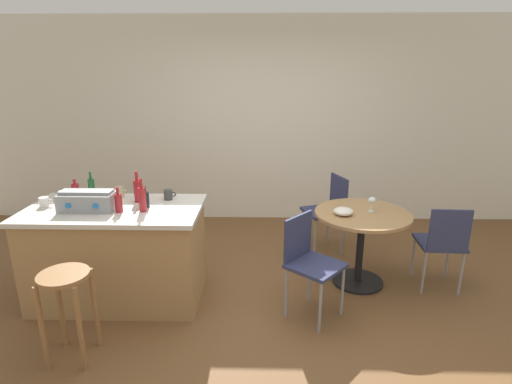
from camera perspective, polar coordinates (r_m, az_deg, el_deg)
name	(u,v)px	position (r m, az deg, el deg)	size (l,w,h in m)	color
ground_plane	(266,308)	(3.79, 1.45, -15.81)	(8.80, 8.80, 0.00)	brown
back_wall	(267,122)	(5.58, 1.55, 9.73)	(8.00, 0.10, 2.70)	silver
kitchen_island	(118,253)	(3.94, -18.63, -8.09)	(1.52, 0.83, 0.88)	#A37A4C
wooden_stool	(67,296)	(3.26, -24.92, -13.06)	(0.35, 0.35, 0.68)	olive
dining_table	(361,230)	(4.06, 14.49, -5.15)	(0.90, 0.90, 0.74)	black
folding_chair_near	(309,258)	(3.50, 7.39, -9.13)	(0.56, 0.56, 0.87)	navy
folding_chair_far	(443,241)	(4.22, 24.59, -6.24)	(0.42, 0.42, 0.85)	navy
folding_chair_left	(329,207)	(4.74, 10.09, -2.08)	(0.51, 0.51, 0.88)	navy
toolbox	(88,201)	(3.77, -22.44, -1.13)	(0.46, 0.23, 0.17)	gray
bottle_0	(145,199)	(3.67, -15.21, -1.01)	(0.07, 0.07, 0.19)	black
bottle_1	(138,190)	(3.83, -16.17, 0.24)	(0.07, 0.07, 0.28)	maroon
bottle_2	(92,188)	(4.11, -21.95, 0.57)	(0.06, 0.06, 0.25)	#194C23
bottle_3	(75,190)	(4.18, -23.88, 0.22)	(0.07, 0.07, 0.18)	maroon
bottle_4	(119,203)	(3.62, -18.62, -1.41)	(0.06, 0.06, 0.22)	maroon
bottle_5	(142,199)	(3.57, -15.58, -0.93)	(0.06, 0.06, 0.29)	maroon
cup_0	(64,196)	(4.09, -25.24, -0.55)	(0.11, 0.08, 0.10)	white
cup_1	(120,192)	(4.03, -18.47, -0.03)	(0.11, 0.07, 0.11)	tan
cup_2	(44,202)	(4.04, -27.41, -1.22)	(0.12, 0.08, 0.08)	white
cup_3	(168,195)	(3.85, -12.13, -0.37)	(0.11, 0.08, 0.09)	#383838
wine_glass	(372,201)	(4.02, 15.89, -1.18)	(0.07, 0.07, 0.14)	silver
serving_bowl	(343,211)	(3.89, 12.09, -2.65)	(0.18, 0.18, 0.07)	white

